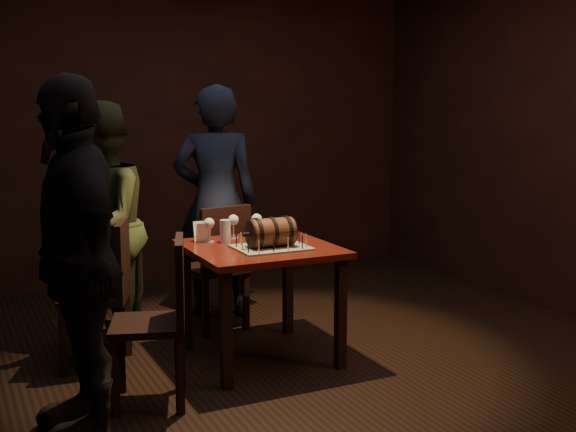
{
  "coord_description": "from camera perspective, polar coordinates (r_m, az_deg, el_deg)",
  "views": [
    {
      "loc": [
        -1.84,
        -3.98,
        1.67
      ],
      "look_at": [
        0.1,
        0.05,
        0.95
      ],
      "focal_mm": 45.0,
      "sensor_mm": 36.0,
      "label": 1
    }
  ],
  "objects": [
    {
      "name": "cake_board",
      "position": [
        4.53,
        -1.33,
        -2.5
      ],
      "size": [
        0.45,
        0.35,
        0.01
      ],
      "primitive_type": "cube",
      "color": "gray",
      "rests_on": "pub_table"
    },
    {
      "name": "pub_table",
      "position": [
        4.63,
        -2.22,
        -3.7
      ],
      "size": [
        0.9,
        0.9,
        0.75
      ],
      "color": "#4B120C",
      "rests_on": "ground"
    },
    {
      "name": "chair_back",
      "position": [
        5.24,
        -5.46,
        -3.55
      ],
      "size": [
        0.47,
        0.47,
        0.93
      ],
      "color": "black",
      "rests_on": "ground"
    },
    {
      "name": "pint_of_ale",
      "position": [
        4.72,
        -4.97,
        -1.25
      ],
      "size": [
        0.07,
        0.07,
        0.15
      ],
      "color": "silver",
      "rests_on": "pub_table"
    },
    {
      "name": "barrel_cake",
      "position": [
        4.51,
        -1.34,
        -1.31
      ],
      "size": [
        0.34,
        0.2,
        0.2
      ],
      "color": "brown",
      "rests_on": "cake_board"
    },
    {
      "name": "wine_glass_left",
      "position": [
        4.73,
        -6.25,
        -0.67
      ],
      "size": [
        0.07,
        0.07,
        0.16
      ],
      "color": "silver",
      "rests_on": "pub_table"
    },
    {
      "name": "wine_glass_mid",
      "position": [
        4.86,
        -4.34,
        -0.4
      ],
      "size": [
        0.07,
        0.07,
        0.16
      ],
      "color": "silver",
      "rests_on": "pub_table"
    },
    {
      "name": "wine_glass_right",
      "position": [
        4.88,
        -2.49,
        -0.32
      ],
      "size": [
        0.07,
        0.07,
        0.16
      ],
      "color": "silver",
      "rests_on": "pub_table"
    },
    {
      "name": "birthday_candles",
      "position": [
        4.52,
        -1.33,
        -1.93
      ],
      "size": [
        0.4,
        0.3,
        0.09
      ],
      "color": "#E9DF8B",
      "rests_on": "cake_board"
    },
    {
      "name": "person_left_front",
      "position": [
        3.7,
        -16.39,
        -3.24
      ],
      "size": [
        0.47,
        1.07,
        1.8
      ],
      "primitive_type": "imported",
      "rotation": [
        0.0,
        0.0,
        -1.54
      ],
      "color": "black",
      "rests_on": "ground"
    },
    {
      "name": "chair_left_front",
      "position": [
        4.05,
        -9.89,
        -7.46
      ],
      "size": [
        0.5,
        0.5,
        0.93
      ],
      "color": "black",
      "rests_on": "ground"
    },
    {
      "name": "room_shell",
      "position": [
        4.4,
        -0.84,
        5.62
      ],
      "size": [
        5.04,
        5.04,
        2.8
      ],
      "color": "black",
      "rests_on": "ground"
    },
    {
      "name": "chair_left_rear",
      "position": [
        4.68,
        -14.07,
        -5.34
      ],
      "size": [
        0.51,
        0.51,
        0.93
      ],
      "color": "black",
      "rests_on": "ground"
    },
    {
      "name": "person_back",
      "position": [
        5.58,
        -5.73,
        1.11
      ],
      "size": [
        0.76,
        0.63,
        1.79
      ],
      "primitive_type": "imported",
      "rotation": [
        0.0,
        0.0,
        2.79
      ],
      "color": "black",
      "rests_on": "ground"
    },
    {
      "name": "person_left_rear",
      "position": [
        4.97,
        -14.68,
        -0.85
      ],
      "size": [
        0.91,
        1.0,
        1.67
      ],
      "primitive_type": "imported",
      "rotation": [
        0.0,
        0.0,
        -2.01
      ],
      "color": "#333B1D",
      "rests_on": "ground"
    },
    {
      "name": "menu_card",
      "position": [
        4.75,
        -6.79,
        -1.28
      ],
      "size": [
        0.1,
        0.05,
        0.13
      ],
      "primitive_type": null,
      "color": "white",
      "rests_on": "pub_table"
    }
  ]
}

